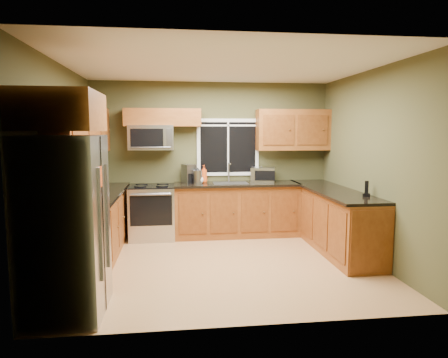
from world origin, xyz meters
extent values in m
plane|color=#B27F4E|center=(0.00, 0.00, 0.00)|extent=(4.20, 4.20, 0.00)
plane|color=white|center=(0.00, 0.00, 2.70)|extent=(4.20, 4.20, 0.00)
plane|color=#454526|center=(0.00, 1.80, 1.35)|extent=(4.20, 0.00, 4.20)
plane|color=#454526|center=(0.00, -1.80, 1.35)|extent=(4.20, 0.00, 4.20)
plane|color=#454526|center=(-2.10, 0.00, 1.35)|extent=(0.00, 3.60, 3.60)
plane|color=#454526|center=(2.10, 0.00, 1.35)|extent=(0.00, 3.60, 3.60)
cube|color=white|center=(0.30, 1.79, 1.55)|extent=(1.12, 0.03, 1.02)
cube|color=black|center=(0.30, 1.78, 1.55)|extent=(1.00, 0.01, 0.90)
cube|color=white|center=(0.30, 1.77, 1.55)|extent=(0.03, 0.01, 0.90)
cube|color=white|center=(0.30, 1.77, 1.94)|extent=(1.00, 0.01, 0.03)
cube|color=brown|center=(-1.80, 0.48, 0.45)|extent=(0.60, 2.65, 0.90)
cube|color=black|center=(-1.78, 0.48, 0.92)|extent=(0.65, 2.65, 0.04)
cube|color=brown|center=(0.42, 1.50, 0.45)|extent=(2.17, 0.60, 0.90)
cube|color=black|center=(0.42, 1.48, 0.92)|extent=(2.17, 0.65, 0.04)
cube|color=brown|center=(1.80, 0.55, 0.45)|extent=(0.60, 2.50, 0.90)
cube|color=brown|center=(1.80, -0.71, 0.45)|extent=(0.56, 0.02, 0.82)
cube|color=black|center=(1.78, 0.55, 0.92)|extent=(0.65, 2.50, 0.04)
cube|color=brown|center=(-1.94, 0.48, 1.86)|extent=(0.33, 2.65, 0.72)
cube|color=brown|center=(-0.85, 1.64, 2.07)|extent=(1.30, 0.33, 0.30)
cube|color=brown|center=(1.45, 1.64, 1.86)|extent=(1.30, 0.33, 0.72)
cube|color=brown|center=(-1.74, -1.30, 2.03)|extent=(0.72, 0.90, 0.38)
cube|color=#B7B7BC|center=(-1.74, -1.30, 0.90)|extent=(0.72, 0.90, 1.80)
cube|color=slate|center=(-1.37, -1.50, 0.95)|extent=(0.03, 0.04, 1.10)
cube|color=slate|center=(-1.37, -1.10, 0.95)|extent=(0.03, 0.04, 1.10)
cube|color=black|center=(-1.38, -1.30, 0.90)|extent=(0.01, 0.02, 1.78)
cube|color=#DE4B14|center=(-1.37, -1.40, 1.40)|extent=(0.01, 0.14, 0.20)
cube|color=#B7B7BC|center=(-1.05, 1.48, 0.45)|extent=(0.76, 0.65, 0.90)
cube|color=black|center=(-1.05, 1.48, 0.91)|extent=(0.76, 0.64, 0.03)
cube|color=black|center=(-1.05, 1.15, 0.55)|extent=(0.68, 0.02, 0.50)
cylinder|color=slate|center=(-1.05, 1.12, 0.82)|extent=(0.64, 0.04, 0.04)
cylinder|color=black|center=(-1.23, 1.33, 0.93)|extent=(0.20, 0.20, 0.01)
cylinder|color=black|center=(-0.87, 1.33, 0.93)|extent=(0.20, 0.20, 0.01)
cylinder|color=black|center=(-1.23, 1.61, 0.93)|extent=(0.20, 0.20, 0.01)
cylinder|color=black|center=(-0.87, 1.61, 0.93)|extent=(0.20, 0.20, 0.01)
cube|color=#B7B7BC|center=(-1.05, 1.61, 1.73)|extent=(0.76, 0.38, 0.42)
cube|color=black|center=(-1.11, 1.42, 1.73)|extent=(0.54, 0.01, 0.30)
cube|color=slate|center=(-0.74, 1.42, 1.73)|extent=(0.10, 0.01, 0.30)
cylinder|color=slate|center=(-1.05, 1.40, 1.57)|extent=(0.66, 0.02, 0.02)
cube|color=slate|center=(0.30, 1.48, 0.94)|extent=(0.60, 0.42, 0.02)
cylinder|color=#B7B7BC|center=(0.30, 1.68, 1.11)|extent=(0.03, 0.03, 0.34)
cylinder|color=#B7B7BC|center=(0.30, 1.60, 1.27)|extent=(0.03, 0.18, 0.03)
cube|color=#B7B7BC|center=(0.90, 1.58, 1.07)|extent=(0.48, 0.41, 0.26)
cube|color=black|center=(0.90, 1.42, 1.07)|extent=(0.34, 0.11, 0.17)
cube|color=slate|center=(-0.41, 1.63, 1.10)|extent=(0.27, 0.30, 0.32)
cylinder|color=black|center=(-0.41, 1.54, 1.03)|extent=(0.16, 0.16, 0.17)
cylinder|color=#B7B7BC|center=(-0.27, 1.49, 1.05)|extent=(0.19, 0.19, 0.23)
cone|color=black|center=(-0.27, 1.49, 1.19)|extent=(0.12, 0.12, 0.06)
cylinder|color=white|center=(0.89, 1.68, 1.07)|extent=(0.13, 0.13, 0.25)
cylinder|color=slate|center=(0.89, 1.68, 1.20)|extent=(0.02, 0.02, 0.04)
imported|color=#DE4B14|center=(-0.15, 1.60, 1.09)|extent=(0.15, 0.15, 0.31)
imported|color=white|center=(-0.24, 1.50, 1.03)|extent=(0.16, 0.16, 0.18)
cube|color=black|center=(1.98, -0.15, 0.96)|extent=(0.13, 0.13, 0.04)
cube|color=black|center=(1.98, -0.15, 1.07)|extent=(0.06, 0.05, 0.17)
camera|label=1|loc=(-0.65, -5.34, 1.84)|focal=32.00mm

